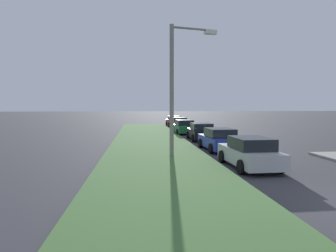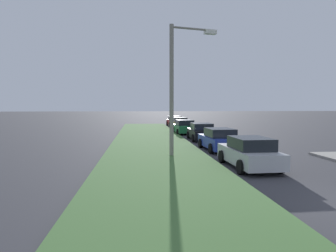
% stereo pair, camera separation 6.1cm
% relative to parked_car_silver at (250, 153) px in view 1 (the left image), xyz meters
% --- Properties ---
extents(grass_median, '(60.00, 6.00, 0.12)m').
position_rel_parked_car_silver_xyz_m(grass_median, '(3.48, 4.26, -0.66)').
color(grass_median, '#477238').
rests_on(grass_median, ground).
extents(parked_car_silver, '(4.35, 2.11, 1.47)m').
position_rel_parked_car_silver_xyz_m(parked_car_silver, '(0.00, 0.00, 0.00)').
color(parked_car_silver, '#B2B5BA').
rests_on(parked_car_silver, ground).
extents(parked_car_blue, '(4.36, 2.13, 1.47)m').
position_rel_parked_car_silver_xyz_m(parked_car_blue, '(5.60, -0.06, 0.00)').
color(parked_car_blue, '#23389E').
rests_on(parked_car_blue, ground).
extents(parked_car_black, '(4.33, 2.07, 1.47)m').
position_rel_parked_car_silver_xyz_m(parked_car_black, '(11.52, -0.11, 0.00)').
color(parked_car_black, black).
rests_on(parked_car_black, ground).
extents(parked_car_green, '(4.37, 2.16, 1.47)m').
position_rel_parked_car_silver_xyz_m(parked_car_green, '(17.49, 0.44, 0.00)').
color(parked_car_green, '#1E6B38').
rests_on(parked_car_green, ground).
extents(parked_car_yellow, '(4.33, 2.08, 1.47)m').
position_rel_parked_car_silver_xyz_m(parked_car_yellow, '(24.02, -0.01, 0.00)').
color(parked_car_yellow, gold).
rests_on(parked_car_yellow, ground).
extents(parked_car_red, '(4.35, 2.11, 1.47)m').
position_rel_parked_car_silver_xyz_m(parked_car_red, '(29.24, 0.02, 0.00)').
color(parked_car_red, red).
rests_on(parked_car_red, ground).
extents(streetlight, '(0.91, 2.84, 7.50)m').
position_rel_parked_car_silver_xyz_m(streetlight, '(3.45, 3.00, 3.67)').
color(streetlight, gray).
rests_on(streetlight, ground).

